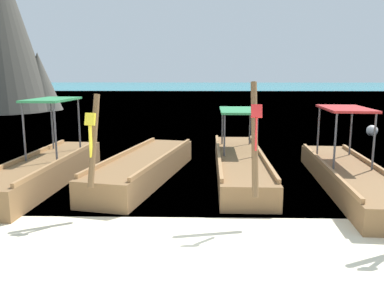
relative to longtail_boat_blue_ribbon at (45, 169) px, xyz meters
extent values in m
plane|color=beige|center=(3.80, -4.56, -0.38)|extent=(120.00, 120.00, 0.00)
plane|color=#147A89|center=(3.80, 57.68, -0.38)|extent=(120.00, 120.00, 0.00)
cube|color=brown|center=(0.00, 0.00, -0.07)|extent=(1.47, 5.48, 0.63)
cube|color=#9F7246|center=(-0.54, 0.04, 0.30)|extent=(0.37, 4.98, 0.10)
cube|color=#9F7246|center=(0.54, -0.03, 0.30)|extent=(0.37, 4.98, 0.10)
cylinder|color=#4C4C51|center=(-0.41, -0.11, 0.98)|extent=(0.05, 0.05, 1.47)
cylinder|color=#4C4C51|center=(0.40, -0.15, 0.98)|extent=(0.05, 0.05, 1.47)
cylinder|color=#4C4C51|center=(-0.32, 1.52, 0.98)|extent=(0.05, 0.05, 1.47)
cylinder|color=#4C4C51|center=(0.49, 1.47, 0.98)|extent=(0.05, 0.05, 1.47)
cube|color=#2D844C|center=(0.04, 0.68, 1.74)|extent=(1.09, 1.88, 0.06)
cube|color=brown|center=(2.50, 0.53, -0.07)|extent=(2.40, 5.51, 0.62)
cube|color=#9F7246|center=(1.91, 0.66, 0.29)|extent=(1.14, 4.83, 0.10)
cube|color=#9F7246|center=(3.08, 0.40, 0.29)|extent=(1.14, 4.83, 0.10)
cylinder|color=brown|center=(1.91, -2.15, 1.13)|extent=(0.24, 0.56, 1.81)
cube|color=yellow|center=(1.88, -2.26, 1.56)|extent=(0.22, 0.16, 0.25)
cube|color=yellow|center=(1.88, -2.28, 1.13)|extent=(0.05, 0.08, 0.62)
cube|color=brown|center=(5.11, 1.07, -0.10)|extent=(1.41, 6.36, 0.56)
cube|color=#9F7246|center=(4.51, 1.09, 0.23)|extent=(0.21, 5.83, 0.10)
cube|color=#9F7246|center=(5.70, 1.06, 0.23)|extent=(0.21, 5.83, 0.10)
cylinder|color=brown|center=(5.03, -2.34, 1.22)|extent=(0.14, 0.91, 2.12)
cube|color=red|center=(5.03, -2.55, 1.75)|extent=(0.20, 0.15, 0.25)
cube|color=red|center=(5.02, -2.57, 1.33)|extent=(0.03, 0.08, 0.61)
cylinder|color=#4C4C51|center=(4.66, 0.92, 0.75)|extent=(0.05, 0.05, 1.15)
cylinder|color=#4C4C51|center=(5.55, 0.90, 0.75)|extent=(0.05, 0.05, 1.15)
cylinder|color=#4C4C51|center=(4.70, 2.82, 0.75)|extent=(0.05, 0.05, 1.15)
cylinder|color=#4C4C51|center=(5.59, 2.80, 0.75)|extent=(0.05, 0.05, 1.15)
cube|color=#2D844C|center=(5.12, 1.86, 1.36)|extent=(1.12, 2.12, 0.06)
cube|color=brown|center=(7.70, -0.24, -0.13)|extent=(1.72, 6.11, 0.52)
cube|color=#9F7246|center=(7.10, -0.20, 0.18)|extent=(0.48, 5.54, 0.10)
cube|color=#9F7246|center=(8.30, -0.28, 0.18)|extent=(0.48, 5.54, 0.10)
cylinder|color=#4C4C51|center=(7.24, -0.36, 0.82)|extent=(0.05, 0.05, 1.37)
cylinder|color=#4C4C51|center=(8.14, -0.42, 0.82)|extent=(0.05, 0.05, 1.37)
cylinder|color=#4C4C51|center=(7.37, 1.45, 0.82)|extent=(0.05, 0.05, 1.37)
cylinder|color=#4C4C51|center=(8.27, 1.38, 0.82)|extent=(0.05, 0.05, 1.37)
cube|color=#AD2323|center=(7.75, 0.51, 1.53)|extent=(1.23, 2.08, 0.06)
cone|color=#4E4B43|center=(-8.50, 20.62, 1.83)|extent=(3.36, 3.36, 4.42)
sphere|color=white|center=(11.80, 8.08, -0.13)|extent=(0.50, 0.50, 0.50)
camera|label=1|loc=(4.01, -9.68, 2.42)|focal=36.62mm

